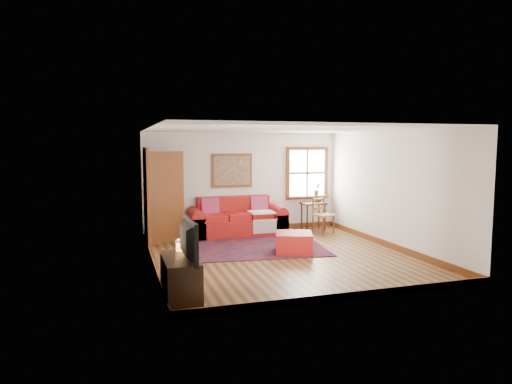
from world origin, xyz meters
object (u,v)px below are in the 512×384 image
object	(u,v)px
side_table	(313,207)
ladder_back_chair	(322,213)
red_leather_sofa	(236,222)
media_cabinet	(180,277)
red_ottoman	(294,243)

from	to	relation	value
side_table	ladder_back_chair	xyz separation A→B (m)	(0.02, -0.46, -0.08)
red_leather_sofa	media_cabinet	distance (m)	4.63
red_leather_sofa	ladder_back_chair	size ratio (longest dim) A/B	2.52
side_table	media_cabinet	xyz separation A→B (m)	(-4.00, -4.22, -0.29)
red_ottoman	ladder_back_chair	distance (m)	2.26
ladder_back_chair	red_ottoman	bearing A→B (deg)	-130.03
red_ottoman	side_table	bearing A→B (deg)	76.07
side_table	ladder_back_chair	world-z (taller)	ladder_back_chair
red_leather_sofa	side_table	distance (m)	2.07
red_leather_sofa	red_ottoman	distance (m)	2.25
ladder_back_chair	media_cabinet	xyz separation A→B (m)	(-4.02, -3.76, -0.21)
red_ottoman	ladder_back_chair	size ratio (longest dim) A/B	0.78
red_leather_sofa	red_ottoman	size ratio (longest dim) A/B	3.23
side_table	ladder_back_chair	size ratio (longest dim) A/B	0.76
red_ottoman	media_cabinet	size ratio (longest dim) A/B	0.68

